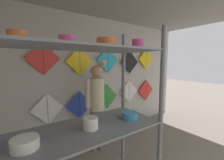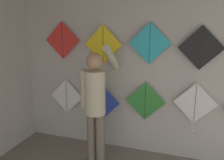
{
  "view_description": "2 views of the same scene",
  "coord_description": "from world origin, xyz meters",
  "px_view_note": "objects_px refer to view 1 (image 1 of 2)",
  "views": [
    {
      "loc": [
        -2.04,
        0.64,
        1.76
      ],
      "look_at": [
        -0.01,
        3.47,
        1.35
      ],
      "focal_mm": 24.0,
      "sensor_mm": 36.0,
      "label": 1
    },
    {
      "loc": [
        0.52,
        0.4,
        2.03
      ],
      "look_at": [
        -0.47,
        3.47,
        1.27
      ],
      "focal_mm": 35.0,
      "sensor_mm": 36.0,
      "label": 2
    }
  ],
  "objects_px": {
    "kite_4": "(146,90)",
    "kite_9": "(146,59)",
    "kite_5": "(43,58)",
    "kite_8": "(130,62)",
    "kite_7": "(108,60)",
    "kite_0": "(48,109)",
    "kite_1": "(80,105)",
    "kite_6": "(80,61)",
    "kite_2": "(107,97)",
    "kite_3": "(129,93)",
    "shopkeeper": "(96,100)"
  },
  "relations": [
    {
      "from": "kite_7",
      "to": "kite_9",
      "type": "xyz_separation_m",
      "value": [
        1.38,
        0.0,
        0.04
      ]
    },
    {
      "from": "kite_0",
      "to": "kite_3",
      "type": "relative_size",
      "value": 0.75
    },
    {
      "from": "kite_4",
      "to": "kite_7",
      "type": "bearing_deg",
      "value": 180.0
    },
    {
      "from": "kite_5",
      "to": "kite_9",
      "type": "relative_size",
      "value": 1.0
    },
    {
      "from": "kite_9",
      "to": "kite_7",
      "type": "bearing_deg",
      "value": 180.0
    },
    {
      "from": "kite_9",
      "to": "kite_5",
      "type": "bearing_deg",
      "value": 180.0
    },
    {
      "from": "kite_4",
      "to": "kite_6",
      "type": "bearing_deg",
      "value": 180.0
    },
    {
      "from": "shopkeeper",
      "to": "kite_0",
      "type": "distance_m",
      "value": 0.98
    },
    {
      "from": "shopkeeper",
      "to": "kite_9",
      "type": "bearing_deg",
      "value": 22.65
    },
    {
      "from": "kite_0",
      "to": "kite_6",
      "type": "xyz_separation_m",
      "value": [
        0.71,
        0.0,
        0.94
      ]
    },
    {
      "from": "kite_2",
      "to": "kite_5",
      "type": "relative_size",
      "value": 1.0
    },
    {
      "from": "kite_2",
      "to": "kite_9",
      "type": "bearing_deg",
      "value": 0.0
    },
    {
      "from": "kite_0",
      "to": "kite_7",
      "type": "height_order",
      "value": "kite_7"
    },
    {
      "from": "kite_5",
      "to": "kite_7",
      "type": "height_order",
      "value": "kite_5"
    },
    {
      "from": "kite_6",
      "to": "kite_9",
      "type": "distance_m",
      "value": 2.12
    },
    {
      "from": "kite_1",
      "to": "kite_3",
      "type": "relative_size",
      "value": 0.75
    },
    {
      "from": "kite_8",
      "to": "shopkeeper",
      "type": "bearing_deg",
      "value": -157.9
    },
    {
      "from": "kite_1",
      "to": "kite_9",
      "type": "bearing_deg",
      "value": 0.0
    },
    {
      "from": "kite_7",
      "to": "kite_2",
      "type": "bearing_deg",
      "value": 180.0
    },
    {
      "from": "shopkeeper",
      "to": "kite_2",
      "type": "distance_m",
      "value": 0.85
    },
    {
      "from": "kite_1",
      "to": "kite_9",
      "type": "xyz_separation_m",
      "value": [
        2.15,
        0.0,
        1.05
      ]
    },
    {
      "from": "kite_0",
      "to": "kite_8",
      "type": "height_order",
      "value": "kite_8"
    },
    {
      "from": "shopkeeper",
      "to": "kite_5",
      "type": "relative_size",
      "value": 2.9
    },
    {
      "from": "kite_4",
      "to": "kite_6",
      "type": "xyz_separation_m",
      "value": [
        -2.15,
        0.0,
        0.87
      ]
    },
    {
      "from": "kite_3",
      "to": "kite_8",
      "type": "xyz_separation_m",
      "value": [
        0.01,
        0.0,
        0.85
      ]
    },
    {
      "from": "kite_8",
      "to": "kite_9",
      "type": "xyz_separation_m",
      "value": [
        0.67,
        0.0,
        0.09
      ]
    },
    {
      "from": "kite_0",
      "to": "kite_8",
      "type": "distance_m",
      "value": 2.35
    },
    {
      "from": "kite_4",
      "to": "kite_9",
      "type": "bearing_deg",
      "value": 180.0
    },
    {
      "from": "kite_7",
      "to": "kite_9",
      "type": "height_order",
      "value": "kite_9"
    },
    {
      "from": "shopkeeper",
      "to": "kite_5",
      "type": "height_order",
      "value": "kite_5"
    },
    {
      "from": "kite_0",
      "to": "kite_1",
      "type": "height_order",
      "value": "kite_0"
    },
    {
      "from": "shopkeeper",
      "to": "kite_2",
      "type": "relative_size",
      "value": 2.9
    },
    {
      "from": "kite_5",
      "to": "kite_9",
      "type": "bearing_deg",
      "value": 0.0
    },
    {
      "from": "kite_0",
      "to": "kite_3",
      "type": "height_order",
      "value": "kite_3"
    },
    {
      "from": "kite_0",
      "to": "kite_4",
      "type": "relative_size",
      "value": 1.0
    },
    {
      "from": "kite_7",
      "to": "kite_5",
      "type": "bearing_deg",
      "value": 180.0
    },
    {
      "from": "kite_1",
      "to": "kite_7",
      "type": "relative_size",
      "value": 1.0
    },
    {
      "from": "kite_5",
      "to": "kite_8",
      "type": "xyz_separation_m",
      "value": [
        2.19,
        0.0,
        -0.07
      ]
    },
    {
      "from": "kite_2",
      "to": "kite_8",
      "type": "bearing_deg",
      "value": 0.0
    },
    {
      "from": "kite_0",
      "to": "kite_4",
      "type": "height_order",
      "value": "kite_4"
    },
    {
      "from": "kite_6",
      "to": "kite_0",
      "type": "bearing_deg",
      "value": 180.0
    },
    {
      "from": "kite_7",
      "to": "kite_8",
      "type": "xyz_separation_m",
      "value": [
        0.72,
        0.0,
        -0.05
      ]
    },
    {
      "from": "kite_5",
      "to": "kite_9",
      "type": "height_order",
      "value": "kite_9"
    },
    {
      "from": "shopkeeper",
      "to": "kite_9",
      "type": "distance_m",
      "value": 2.27
    },
    {
      "from": "kite_1",
      "to": "kite_4",
      "type": "height_order",
      "value": "kite_4"
    },
    {
      "from": "kite_8",
      "to": "kite_9",
      "type": "height_order",
      "value": "kite_9"
    },
    {
      "from": "kite_5",
      "to": "kite_6",
      "type": "distance_m",
      "value": 0.74
    },
    {
      "from": "kite_1",
      "to": "kite_5",
      "type": "bearing_deg",
      "value": 180.0
    },
    {
      "from": "kite_9",
      "to": "kite_1",
      "type": "bearing_deg",
      "value": 180.0
    },
    {
      "from": "kite_5",
      "to": "kite_0",
      "type": "bearing_deg",
      "value": 0.0
    }
  ]
}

